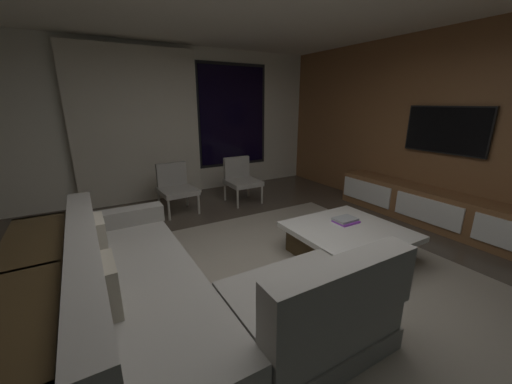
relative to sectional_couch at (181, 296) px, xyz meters
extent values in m
plane|color=#473D33|center=(0.95, 0.06, -0.29)|extent=(9.20, 9.20, 0.00)
cube|color=silver|center=(0.95, 3.72, 1.06)|extent=(6.60, 0.12, 2.70)
cube|color=black|center=(2.25, 3.65, 1.16)|extent=(1.52, 0.02, 2.02)
cube|color=black|center=(2.25, 3.64, 1.16)|extent=(1.40, 0.03, 1.90)
cube|color=beige|center=(0.40, 3.54, 1.01)|extent=(2.10, 0.12, 2.60)
cube|color=brown|center=(4.01, 0.06, 1.06)|extent=(0.12, 7.80, 2.70)
cube|color=gray|center=(1.30, -0.04, -0.28)|extent=(3.20, 3.80, 0.01)
cube|color=gray|center=(-0.24, 0.23, -0.20)|extent=(0.90, 2.50, 0.18)
cube|color=#9E9991|center=(-0.24, 0.23, 0.01)|extent=(0.86, 2.42, 0.24)
cube|color=#9E9991|center=(-0.59, 0.23, 0.33)|extent=(0.20, 2.50, 0.40)
cube|color=#9E9991|center=(-0.24, 1.38, 0.22)|extent=(0.90, 0.20, 0.18)
cube|color=gray|center=(0.74, -0.57, -0.20)|extent=(1.10, 0.90, 0.18)
cube|color=#9E9991|center=(0.74, -0.57, 0.01)|extent=(1.07, 0.86, 0.24)
cube|color=#9E9991|center=(0.74, -0.92, 0.33)|extent=(1.10, 0.20, 0.40)
cube|color=beige|center=(-0.47, 0.78, 0.29)|extent=(0.10, 0.36, 0.36)
cube|color=#B2A893|center=(-0.47, -0.07, 0.29)|extent=(0.10, 0.36, 0.36)
cube|color=#3F2E19|center=(1.96, 0.14, -0.14)|extent=(1.00, 1.00, 0.30)
cube|color=white|center=(1.96, 0.14, 0.04)|extent=(1.16, 1.16, 0.06)
cube|color=purple|center=(2.08, 0.30, 0.08)|extent=(0.26, 0.21, 0.02)
cube|color=#9BA0A4|center=(2.08, 0.31, 0.10)|extent=(0.26, 0.19, 0.03)
cylinder|color=#B2ADA0|center=(2.12, 2.28, -0.11)|extent=(0.04, 0.04, 0.36)
cylinder|color=#B2ADA0|center=(1.64, 2.27, -0.11)|extent=(0.04, 0.04, 0.36)
cylinder|color=#B2ADA0|center=(2.12, 2.78, -0.11)|extent=(0.04, 0.04, 0.36)
cylinder|color=#B2ADA0|center=(1.64, 2.77, -0.11)|extent=(0.04, 0.04, 0.36)
cube|color=#9E9991|center=(1.88, 2.52, 0.07)|extent=(0.54, 0.56, 0.08)
cube|color=#9E9991|center=(1.88, 2.76, 0.30)|extent=(0.49, 0.08, 0.38)
cylinder|color=#B2ADA0|center=(0.99, 2.34, -0.11)|extent=(0.04, 0.04, 0.36)
cylinder|color=#B2ADA0|center=(0.51, 2.32, -0.11)|extent=(0.04, 0.04, 0.36)
cylinder|color=#B2ADA0|center=(0.96, 2.84, -0.11)|extent=(0.04, 0.04, 0.36)
cylinder|color=#B2ADA0|center=(0.48, 2.81, -0.11)|extent=(0.04, 0.04, 0.36)
cube|color=#9E9991|center=(0.73, 2.58, 0.07)|extent=(0.57, 0.59, 0.08)
cube|color=#9E9991|center=(0.72, 2.82, 0.30)|extent=(0.49, 0.11, 0.38)
cube|color=brown|center=(3.73, 0.16, -0.03)|extent=(0.44, 3.10, 0.52)
cube|color=white|center=(3.50, 0.16, 0.00)|extent=(0.02, 0.93, 0.33)
cube|color=white|center=(3.50, 1.20, 0.00)|extent=(0.02, 0.93, 0.33)
cube|color=#352214|center=(3.69, -0.69, -0.17)|extent=(0.33, 0.68, 0.19)
cube|color=#8097B7|center=(3.69, -0.73, -0.19)|extent=(0.03, 0.04, 0.16)
cube|color=#C673B6|center=(3.69, -0.66, -0.18)|extent=(0.03, 0.04, 0.16)
cube|color=#4A9369|center=(3.69, -0.58, -0.17)|extent=(0.03, 0.04, 0.19)
cube|color=#608459|center=(3.69, -0.51, -0.18)|extent=(0.03, 0.04, 0.16)
cube|color=#CA7847|center=(3.69, -0.43, -0.19)|extent=(0.03, 0.04, 0.16)
cube|color=black|center=(3.91, 0.31, 1.06)|extent=(0.04, 1.12, 0.65)
cube|color=black|center=(3.90, 0.31, 1.06)|extent=(0.05, 1.08, 0.61)
cube|color=#3F2E19|center=(-0.91, 0.13, 0.43)|extent=(0.40, 2.10, 0.04)
cube|color=#3F2E19|center=(-0.91, 0.13, -0.15)|extent=(0.38, 2.04, 0.03)
cube|color=#3F2E19|center=(-0.91, 1.16, 0.08)|extent=(0.40, 0.04, 0.74)
cube|color=#3F2E19|center=(-0.91, 0.13, 0.08)|extent=(0.38, 0.03, 0.74)
cube|color=white|center=(-0.91, -0.21, 0.00)|extent=(0.18, 0.04, 0.26)
cube|color=silver|center=(-0.92, -0.07, -0.02)|extent=(0.18, 0.04, 0.22)
cube|color=white|center=(-0.90, 0.06, -0.02)|extent=(0.18, 0.04, 0.23)
cube|color=white|center=(-0.92, 0.20, -0.02)|extent=(0.18, 0.04, 0.23)
cube|color=silver|center=(-0.92, 0.33, -0.01)|extent=(0.18, 0.04, 0.25)
cube|color=white|center=(-0.90, 0.47, -0.02)|extent=(0.18, 0.04, 0.22)
cube|color=silver|center=(-0.92, 0.60, -0.01)|extent=(0.18, 0.04, 0.26)
cube|color=silver|center=(-0.91, 0.74, -0.01)|extent=(0.18, 0.04, 0.26)
cube|color=white|center=(-0.91, 0.87, -0.01)|extent=(0.18, 0.04, 0.26)
cube|color=silver|center=(-0.91, 1.01, 0.00)|extent=(0.18, 0.04, 0.27)
camera|label=1|loc=(-0.50, -2.00, 1.43)|focal=21.02mm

